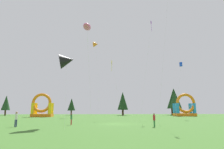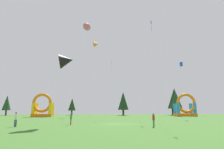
{
  "view_description": "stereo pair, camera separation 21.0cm",
  "coord_description": "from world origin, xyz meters",
  "px_view_note": "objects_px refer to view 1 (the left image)",
  "views": [
    {
      "loc": [
        -2.6,
        -29.61,
        2.15
      ],
      "look_at": [
        0.0,
        10.02,
        9.26
      ],
      "focal_mm": 31.26,
      "sensor_mm": 36.0,
      "label": 1
    },
    {
      "loc": [
        -2.39,
        -29.62,
        2.15
      ],
      "look_at": [
        0.0,
        10.02,
        9.26
      ],
      "focal_mm": 31.26,
      "sensor_mm": 36.0,
      "label": 2
    }
  ],
  "objects_px": {
    "kite_orange_delta": "(96,44)",
    "person_midfield": "(154,119)",
    "kite_black_delta": "(67,61)",
    "kite_yellow_diamond": "(111,63)",
    "inflatable_yellow_castle": "(185,108)",
    "inflatable_red_slide": "(42,108)",
    "person_left_edge": "(16,118)",
    "kite_blue_box": "(181,64)",
    "kite_purple_diamond": "(151,24)",
    "person_near_camera": "(71,118)",
    "kite_pink_parafoil": "(87,27)"
  },
  "relations": [
    {
      "from": "kite_orange_delta",
      "to": "person_midfield",
      "type": "relative_size",
      "value": 14.93
    },
    {
      "from": "kite_black_delta",
      "to": "kite_yellow_diamond",
      "type": "relative_size",
      "value": 0.76
    },
    {
      "from": "kite_black_delta",
      "to": "inflatable_yellow_castle",
      "type": "bearing_deg",
      "value": 48.21
    },
    {
      "from": "inflatable_red_slide",
      "to": "person_midfield",
      "type": "bearing_deg",
      "value": -55.78
    },
    {
      "from": "kite_yellow_diamond",
      "to": "person_left_edge",
      "type": "height_order",
      "value": "kite_yellow_diamond"
    },
    {
      "from": "kite_blue_box",
      "to": "kite_purple_diamond",
      "type": "height_order",
      "value": "kite_purple_diamond"
    },
    {
      "from": "kite_orange_delta",
      "to": "person_midfield",
      "type": "xyz_separation_m",
      "value": [
        8.2,
        -39.41,
        -22.98
      ]
    },
    {
      "from": "kite_black_delta",
      "to": "person_near_camera",
      "type": "height_order",
      "value": "kite_black_delta"
    },
    {
      "from": "kite_blue_box",
      "to": "inflatable_red_slide",
      "type": "relative_size",
      "value": 2.03
    },
    {
      "from": "person_near_camera",
      "to": "inflatable_yellow_castle",
      "type": "xyz_separation_m",
      "value": [
        31.4,
        33.28,
        1.67
      ]
    },
    {
      "from": "kite_blue_box",
      "to": "kite_black_delta",
      "type": "height_order",
      "value": "kite_blue_box"
    },
    {
      "from": "kite_black_delta",
      "to": "kite_orange_delta",
      "type": "bearing_deg",
      "value": 85.38
    },
    {
      "from": "kite_yellow_diamond",
      "to": "person_near_camera",
      "type": "distance_m",
      "value": 19.12
    },
    {
      "from": "kite_yellow_diamond",
      "to": "person_near_camera",
      "type": "height_order",
      "value": "kite_yellow_diamond"
    },
    {
      "from": "kite_blue_box",
      "to": "inflatable_yellow_castle",
      "type": "xyz_separation_m",
      "value": [
        7.15,
        15.25,
        -10.65
      ]
    },
    {
      "from": "kite_black_delta",
      "to": "inflatable_yellow_castle",
      "type": "height_order",
      "value": "kite_black_delta"
    },
    {
      "from": "kite_pink_parafoil",
      "to": "inflatable_red_slide",
      "type": "xyz_separation_m",
      "value": [
        -14.25,
        25.87,
        -14.07
      ]
    },
    {
      "from": "kite_purple_diamond",
      "to": "person_near_camera",
      "type": "distance_m",
      "value": 26.94
    },
    {
      "from": "person_left_edge",
      "to": "inflatable_red_slide",
      "type": "height_order",
      "value": "inflatable_red_slide"
    },
    {
      "from": "kite_blue_box",
      "to": "person_left_edge",
      "type": "xyz_separation_m",
      "value": [
        -30.65,
        -20.91,
        -12.13
      ]
    },
    {
      "from": "kite_yellow_diamond",
      "to": "person_left_edge",
      "type": "xyz_separation_m",
      "value": [
        -12.89,
        -16.73,
        -11.27
      ]
    },
    {
      "from": "kite_pink_parafoil",
      "to": "kite_yellow_diamond",
      "type": "distance_m",
      "value": 11.48
    },
    {
      "from": "person_midfield",
      "to": "person_near_camera",
      "type": "xyz_separation_m",
      "value": [
        -10.7,
        4.12,
        -0.07
      ]
    },
    {
      "from": "kite_orange_delta",
      "to": "inflatable_red_slide",
      "type": "height_order",
      "value": "kite_orange_delta"
    },
    {
      "from": "person_midfield",
      "to": "inflatable_red_slide",
      "type": "bearing_deg",
      "value": 75.58
    },
    {
      "from": "kite_purple_diamond",
      "to": "kite_orange_delta",
      "type": "bearing_deg",
      "value": 117.26
    },
    {
      "from": "kite_orange_delta",
      "to": "inflatable_red_slide",
      "type": "distance_m",
      "value": 26.78
    },
    {
      "from": "kite_yellow_diamond",
      "to": "inflatable_red_slide",
      "type": "height_order",
      "value": "kite_yellow_diamond"
    },
    {
      "from": "kite_pink_parafoil",
      "to": "person_left_edge",
      "type": "bearing_deg",
      "value": -137.78
    },
    {
      "from": "kite_blue_box",
      "to": "kite_black_delta",
      "type": "distance_m",
      "value": 32.51
    },
    {
      "from": "kite_yellow_diamond",
      "to": "person_midfield",
      "type": "bearing_deg",
      "value": -76.86
    },
    {
      "from": "kite_yellow_diamond",
      "to": "kite_orange_delta",
      "type": "bearing_deg",
      "value": 100.59
    },
    {
      "from": "kite_yellow_diamond",
      "to": "inflatable_yellow_castle",
      "type": "bearing_deg",
      "value": 37.95
    },
    {
      "from": "kite_blue_box",
      "to": "kite_pink_parafoil",
      "type": "xyz_separation_m",
      "value": [
        -22.67,
        -13.67,
        3.32
      ]
    },
    {
      "from": "kite_yellow_diamond",
      "to": "kite_purple_diamond",
      "type": "distance_m",
      "value": 12.13
    },
    {
      "from": "person_left_edge",
      "to": "inflatable_yellow_castle",
      "type": "bearing_deg",
      "value": 169.78
    },
    {
      "from": "person_left_edge",
      "to": "person_midfield",
      "type": "distance_m",
      "value": 17.13
    },
    {
      "from": "kite_yellow_diamond",
      "to": "inflatable_yellow_castle",
      "type": "height_order",
      "value": "kite_yellow_diamond"
    },
    {
      "from": "person_left_edge",
      "to": "kite_blue_box",
      "type": "bearing_deg",
      "value": 160.35
    },
    {
      "from": "kite_pink_parafoil",
      "to": "kite_yellow_diamond",
      "type": "relative_size",
      "value": 1.33
    },
    {
      "from": "kite_blue_box",
      "to": "kite_pink_parafoil",
      "type": "height_order",
      "value": "kite_pink_parafoil"
    },
    {
      "from": "kite_pink_parafoil",
      "to": "inflatable_red_slide",
      "type": "height_order",
      "value": "kite_pink_parafoil"
    },
    {
      "from": "kite_yellow_diamond",
      "to": "kite_purple_diamond",
      "type": "relative_size",
      "value": 0.61
    },
    {
      "from": "inflatable_yellow_castle",
      "to": "kite_black_delta",
      "type": "bearing_deg",
      "value": -131.79
    },
    {
      "from": "person_midfield",
      "to": "inflatable_yellow_castle",
      "type": "relative_size",
      "value": 0.23
    },
    {
      "from": "person_midfield",
      "to": "kite_purple_diamond",
      "type": "bearing_deg",
      "value": 25.09
    },
    {
      "from": "kite_blue_box",
      "to": "kite_pink_parafoil",
      "type": "bearing_deg",
      "value": -148.91
    },
    {
      "from": "kite_pink_parafoil",
      "to": "kite_black_delta",
      "type": "bearing_deg",
      "value": -107.41
    },
    {
      "from": "kite_yellow_diamond",
      "to": "kite_blue_box",
      "type": "bearing_deg",
      "value": 13.23
    },
    {
      "from": "kite_blue_box",
      "to": "inflatable_red_slide",
      "type": "height_order",
      "value": "kite_blue_box"
    }
  ]
}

